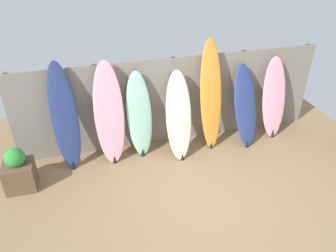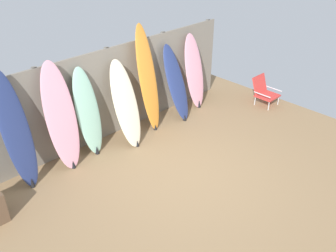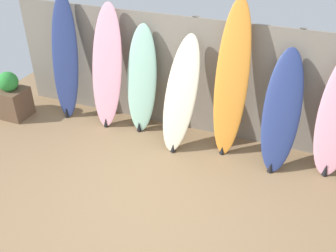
{
  "view_description": "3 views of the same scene",
  "coord_description": "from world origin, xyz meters",
  "px_view_note": "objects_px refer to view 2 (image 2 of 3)",
  "views": [
    {
      "loc": [
        -1.62,
        -3.57,
        3.87
      ],
      "look_at": [
        -0.39,
        0.93,
        1.01
      ],
      "focal_mm": 35.0,
      "sensor_mm": 36.0,
      "label": 1
    },
    {
      "loc": [
        -3.86,
        -3.55,
        4.01
      ],
      "look_at": [
        0.06,
        0.47,
        0.75
      ],
      "focal_mm": 40.0,
      "sensor_mm": 36.0,
      "label": 2
    },
    {
      "loc": [
        1.59,
        -2.95,
        3.27
      ],
      "look_at": [
        0.14,
        0.66,
        0.83
      ],
      "focal_mm": 40.0,
      "sensor_mm": 36.0,
      "label": 3
    }
  ],
  "objects_px": {
    "surfboard_seafoam_2": "(88,113)",
    "beach_chair": "(264,91)",
    "surfboard_pink_6": "(194,72)",
    "surfboard_cream_3": "(126,104)",
    "surfboard_navy_5": "(176,83)",
    "surfboard_orange_4": "(148,80)",
    "surfboard_navy_0": "(16,132)",
    "surfboard_pink_1": "(61,118)"
  },
  "relations": [
    {
      "from": "beach_chair",
      "to": "surfboard_orange_4",
      "type": "bearing_deg",
      "value": 164.76
    },
    {
      "from": "surfboard_cream_3",
      "to": "surfboard_pink_6",
      "type": "relative_size",
      "value": 0.97
    },
    {
      "from": "surfboard_navy_0",
      "to": "surfboard_cream_3",
      "type": "bearing_deg",
      "value": -4.41
    },
    {
      "from": "surfboard_pink_1",
      "to": "surfboard_seafoam_2",
      "type": "relative_size",
      "value": 1.16
    },
    {
      "from": "surfboard_orange_4",
      "to": "surfboard_pink_6",
      "type": "bearing_deg",
      "value": 1.15
    },
    {
      "from": "surfboard_seafoam_2",
      "to": "beach_chair",
      "type": "bearing_deg",
      "value": -15.59
    },
    {
      "from": "surfboard_navy_0",
      "to": "surfboard_orange_4",
      "type": "bearing_deg",
      "value": -0.63
    },
    {
      "from": "surfboard_navy_0",
      "to": "surfboard_pink_1",
      "type": "bearing_deg",
      "value": -1.42
    },
    {
      "from": "surfboard_seafoam_2",
      "to": "surfboard_orange_4",
      "type": "bearing_deg",
      "value": -2.9
    },
    {
      "from": "surfboard_seafoam_2",
      "to": "surfboard_orange_4",
      "type": "height_order",
      "value": "surfboard_orange_4"
    },
    {
      "from": "beach_chair",
      "to": "surfboard_seafoam_2",
      "type": "bearing_deg",
      "value": 170.9
    },
    {
      "from": "surfboard_navy_0",
      "to": "surfboard_navy_5",
      "type": "height_order",
      "value": "surfboard_navy_0"
    },
    {
      "from": "surfboard_navy_0",
      "to": "surfboard_pink_1",
      "type": "height_order",
      "value": "surfboard_navy_0"
    },
    {
      "from": "surfboard_navy_5",
      "to": "surfboard_pink_1",
      "type": "bearing_deg",
      "value": 178.01
    },
    {
      "from": "surfboard_seafoam_2",
      "to": "surfboard_navy_5",
      "type": "xyz_separation_m",
      "value": [
        2.12,
        -0.15,
        -0.02
      ]
    },
    {
      "from": "surfboard_pink_6",
      "to": "beach_chair",
      "type": "bearing_deg",
      "value": -41.21
    },
    {
      "from": "surfboard_pink_6",
      "to": "surfboard_cream_3",
      "type": "bearing_deg",
      "value": -175.75
    },
    {
      "from": "surfboard_navy_0",
      "to": "surfboard_orange_4",
      "type": "relative_size",
      "value": 0.92
    },
    {
      "from": "surfboard_navy_0",
      "to": "surfboard_cream_3",
      "type": "height_order",
      "value": "surfboard_navy_0"
    },
    {
      "from": "surfboard_navy_5",
      "to": "surfboard_seafoam_2",
      "type": "bearing_deg",
      "value": 175.87
    },
    {
      "from": "surfboard_orange_4",
      "to": "surfboard_seafoam_2",
      "type": "bearing_deg",
      "value": 177.1
    },
    {
      "from": "surfboard_seafoam_2",
      "to": "beach_chair",
      "type": "distance_m",
      "value": 4.24
    },
    {
      "from": "surfboard_orange_4",
      "to": "beach_chair",
      "type": "distance_m",
      "value": 2.96
    },
    {
      "from": "surfboard_cream_3",
      "to": "surfboard_orange_4",
      "type": "relative_size",
      "value": 0.75
    },
    {
      "from": "surfboard_orange_4",
      "to": "surfboard_pink_1",
      "type": "bearing_deg",
      "value": 179.68
    },
    {
      "from": "surfboard_pink_1",
      "to": "surfboard_cream_3",
      "type": "bearing_deg",
      "value": -6.21
    },
    {
      "from": "surfboard_pink_1",
      "to": "surfboard_navy_5",
      "type": "xyz_separation_m",
      "value": [
        2.68,
        -0.09,
        -0.15
      ]
    },
    {
      "from": "surfboard_cream_3",
      "to": "surfboard_pink_6",
      "type": "xyz_separation_m",
      "value": [
        2.1,
        0.16,
        0.01
      ]
    },
    {
      "from": "surfboard_orange_4",
      "to": "surfboard_pink_6",
      "type": "height_order",
      "value": "surfboard_orange_4"
    },
    {
      "from": "surfboard_seafoam_2",
      "to": "surfboard_cream_3",
      "type": "relative_size",
      "value": 1.02
    },
    {
      "from": "surfboard_pink_1",
      "to": "surfboard_pink_6",
      "type": "distance_m",
      "value": 3.38
    },
    {
      "from": "surfboard_pink_6",
      "to": "beach_chair",
      "type": "xyz_separation_m",
      "value": [
        1.25,
        -1.09,
        -0.5
      ]
    },
    {
      "from": "surfboard_pink_6",
      "to": "beach_chair",
      "type": "distance_m",
      "value": 1.73
    },
    {
      "from": "surfboard_orange_4",
      "to": "beach_chair",
      "type": "relative_size",
      "value": 3.31
    },
    {
      "from": "surfboard_pink_6",
      "to": "beach_chair",
      "type": "height_order",
      "value": "surfboard_pink_6"
    },
    {
      "from": "beach_chair",
      "to": "surfboard_cream_3",
      "type": "bearing_deg",
      "value": 170.9
    },
    {
      "from": "surfboard_orange_4",
      "to": "surfboard_navy_5",
      "type": "bearing_deg",
      "value": -6.49
    },
    {
      "from": "surfboard_navy_0",
      "to": "surfboard_navy_5",
      "type": "relative_size",
      "value": 1.24
    },
    {
      "from": "surfboard_pink_6",
      "to": "surfboard_navy_0",
      "type": "bearing_deg",
      "value": 179.98
    },
    {
      "from": "surfboard_pink_1",
      "to": "surfboard_cream_3",
      "type": "distance_m",
      "value": 1.29
    },
    {
      "from": "surfboard_navy_5",
      "to": "surfboard_pink_6",
      "type": "height_order",
      "value": "surfboard_pink_6"
    },
    {
      "from": "surfboard_cream_3",
      "to": "surfboard_navy_5",
      "type": "xyz_separation_m",
      "value": [
        1.41,
        0.05,
        -0.01
      ]
    }
  ]
}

